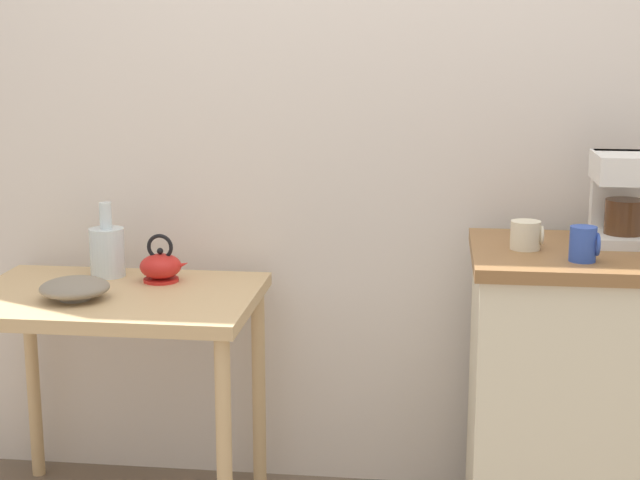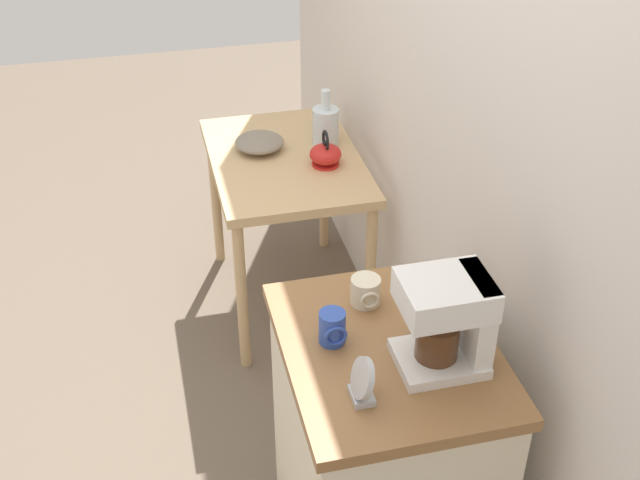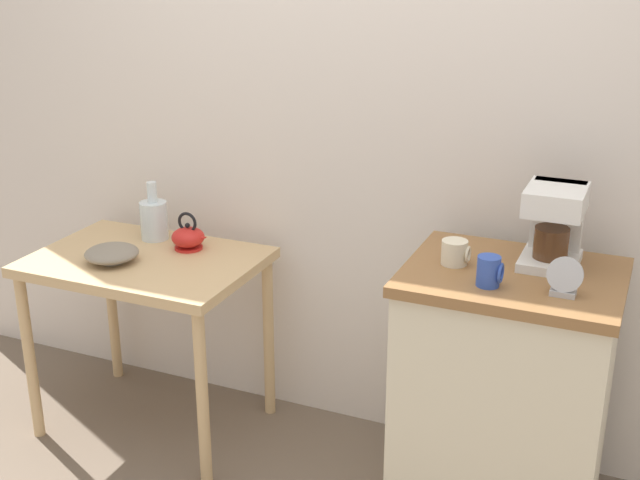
% 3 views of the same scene
% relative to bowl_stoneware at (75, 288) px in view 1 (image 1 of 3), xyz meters
% --- Properties ---
extents(back_wall, '(4.40, 0.10, 2.80)m').
position_rel_bowl_stoneware_xyz_m(back_wall, '(0.93, 0.50, 0.63)').
color(back_wall, silver).
rests_on(back_wall, ground_plane).
extents(wooden_table, '(0.86, 0.61, 0.74)m').
position_rel_bowl_stoneware_xyz_m(wooden_table, '(0.08, 0.09, -0.13)').
color(wooden_table, tan).
rests_on(wooden_table, ground_plane).
extents(kitchen_counter, '(0.68, 0.55, 0.91)m').
position_rel_bowl_stoneware_xyz_m(kitchen_counter, '(1.49, 0.09, -0.32)').
color(kitchen_counter, beige).
rests_on(kitchen_counter, ground_plane).
extents(bowl_stoneware, '(0.20, 0.20, 0.06)m').
position_rel_bowl_stoneware_xyz_m(bowl_stoneware, '(0.00, 0.00, 0.00)').
color(bowl_stoneware, gray).
rests_on(bowl_stoneware, wooden_table).
extents(teakettle, '(0.16, 0.13, 0.15)m').
position_rel_bowl_stoneware_xyz_m(teakettle, '(0.19, 0.24, 0.01)').
color(teakettle, red).
rests_on(teakettle, wooden_table).
extents(glass_carafe_vase, '(0.11, 0.11, 0.24)m').
position_rel_bowl_stoneware_xyz_m(glass_carafe_vase, '(0.00, 0.28, 0.05)').
color(glass_carafe_vase, silver).
rests_on(glass_carafe_vase, wooden_table).
extents(coffee_maker, '(0.18, 0.22, 0.26)m').
position_rel_bowl_stoneware_xyz_m(coffee_maker, '(1.58, 0.21, 0.28)').
color(coffee_maker, white).
rests_on(coffee_maker, kitchen_counter).
extents(mug_small_cream, '(0.09, 0.08, 0.08)m').
position_rel_bowl_stoneware_xyz_m(mug_small_cream, '(1.30, 0.08, 0.17)').
color(mug_small_cream, beige).
rests_on(mug_small_cream, kitchen_counter).
extents(mug_blue, '(0.08, 0.07, 0.09)m').
position_rel_bowl_stoneware_xyz_m(mug_blue, '(1.43, -0.05, 0.18)').
color(mug_blue, '#2D4CAD').
rests_on(mug_blue, kitchen_counter).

